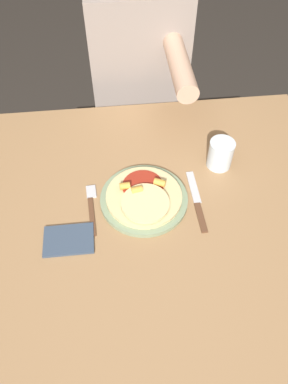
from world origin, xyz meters
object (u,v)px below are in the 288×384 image
at_px(dining_table, 154,231).
at_px(knife, 197,202).
at_px(plate, 144,199).
at_px(person_diner, 139,75).
at_px(fork, 92,206).
at_px(drinking_glass, 221,154).
at_px(pizza, 144,197).

bearing_deg(dining_table, knife, 8.78).
xyz_separation_m(plate, person_diner, (0.05, 0.66, -0.04)).
xyz_separation_m(fork, drinking_glass, (0.40, 0.12, 0.04)).
height_order(plate, person_diner, person_diner).
xyz_separation_m(pizza, fork, (-0.15, 0.00, -0.02)).
bearing_deg(knife, plate, 171.73).
distance_m(knife, drinking_glass, 0.17).
xyz_separation_m(plate, fork, (-0.15, -0.00, -0.00)).
xyz_separation_m(dining_table, fork, (-0.18, 0.04, 0.11)).
bearing_deg(dining_table, drinking_glass, 35.65).
height_order(plate, fork, plate).
bearing_deg(knife, person_diner, 98.32).
bearing_deg(fork, knife, -3.31).
bearing_deg(dining_table, pizza, 125.82).
bearing_deg(plate, dining_table, -57.78).
xyz_separation_m(dining_table, drinking_glass, (0.22, 0.16, 0.15)).
distance_m(drinking_glass, person_diner, 0.58).
bearing_deg(knife, pizza, 173.57).
height_order(pizza, drinking_glass, drinking_glass).
relative_size(pizza, drinking_glass, 2.37).
bearing_deg(fork, plate, 1.70).
distance_m(knife, person_diner, 0.69).
bearing_deg(person_diner, knife, -81.68).
xyz_separation_m(fork, knife, (0.30, -0.02, 0.00)).
distance_m(dining_table, plate, 0.12).
relative_size(plate, drinking_glass, 2.75).
height_order(dining_table, knife, knife).
height_order(pizza, person_diner, person_diner).
bearing_deg(drinking_glass, knife, -124.42).
bearing_deg(knife, dining_table, -171.22).
relative_size(pizza, knife, 0.99).
height_order(fork, person_diner, person_diner).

